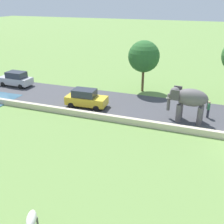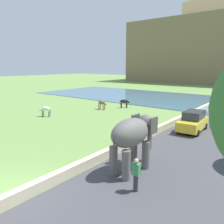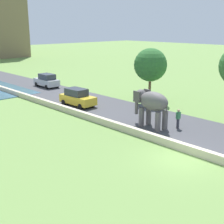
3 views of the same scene
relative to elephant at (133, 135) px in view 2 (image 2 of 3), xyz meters
name	(u,v)px [view 2 (image 2 of 3)]	position (x,y,z in m)	size (l,w,h in m)	color
ground_plane	(7,191)	(-3.44, -5.30, -2.04)	(220.00, 220.00, 0.00)	#6B8E47
barrier_wall	(181,118)	(-2.24, 12.70, -1.76)	(0.40, 110.00, 0.55)	beige
lake	(132,95)	(-17.44, 26.58, -2.00)	(36.00, 18.00, 0.08)	#426B84
elephant	(133,135)	(0.00, 0.00, 0.00)	(1.55, 3.50, 2.99)	#605B5B
person_beside_elephant	(136,174)	(1.29, -1.71, -1.16)	(0.36, 0.22, 1.63)	#33333D
car_yellow	(193,121)	(-0.02, 9.63, -1.14)	(1.95, 4.08, 1.80)	gold
cow_black	(124,102)	(-11.20, 15.15, -1.20)	(1.15, 1.28, 1.15)	black
cow_white	(45,109)	(-15.06, 5.20, -1.20)	(1.39, 0.93, 1.15)	silver
cow_brown	(102,103)	(-12.81, 12.34, -1.20)	(1.39, 0.44, 1.15)	brown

